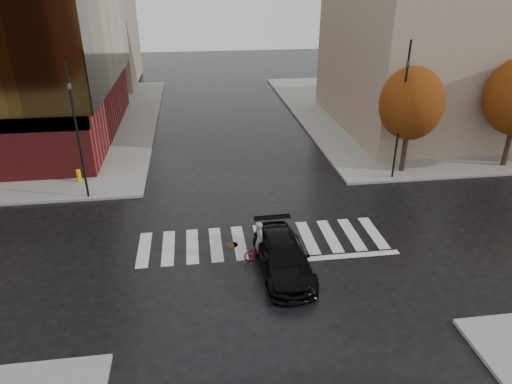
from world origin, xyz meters
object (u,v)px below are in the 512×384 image
cyclist (261,247)px  traffic_light_nw (76,124)px  sedan (283,256)px  traffic_light_ne (403,101)px  fire_hydrant (79,175)px

cyclist → traffic_light_nw: traffic_light_nw is taller
sedan → traffic_light_ne: bearing=43.1°
sedan → traffic_light_nw: size_ratio=0.68×
cyclist → traffic_light_nw: 11.95m
traffic_light_nw → fire_hydrant: bearing=-152.8°
traffic_light_nw → traffic_light_ne: 18.01m
traffic_light_ne → fire_hydrant: traffic_light_ne is taller
fire_hydrant → traffic_light_nw: bearing=-67.7°
sedan → traffic_light_ne: 12.72m
cyclist → traffic_light_ne: (9.28, 7.51, 4.21)m
sedan → cyclist: cyclist is taller
traffic_light_ne → cyclist: bearing=21.9°
sedan → traffic_light_ne: size_ratio=0.61×
cyclist → fire_hydrant: 13.55m
sedan → cyclist: (-0.78, 1.00, -0.08)m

